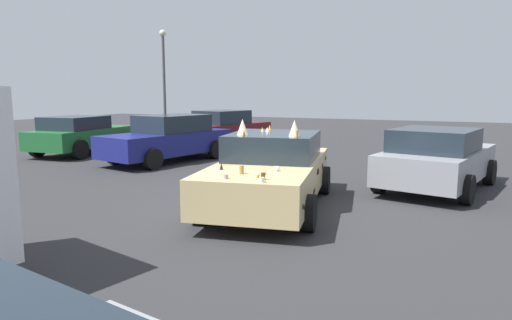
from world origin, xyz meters
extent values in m
plane|color=#2D2D30|center=(0.00, 0.00, 0.00)|extent=(60.00, 60.00, 0.00)
cube|color=#D8BC7F|center=(0.00, 0.00, 0.58)|extent=(4.77, 2.63, 0.65)
cube|color=#1E2833|center=(0.33, 0.06, 1.16)|extent=(2.20, 1.99, 0.50)
cylinder|color=black|center=(-1.20, -1.17, 0.30)|extent=(0.63, 0.33, 0.60)
cylinder|color=black|center=(-1.55, 0.64, 0.30)|extent=(0.63, 0.33, 0.60)
cylinder|color=black|center=(1.55, -0.64, 0.30)|extent=(0.63, 0.33, 0.60)
cylinder|color=black|center=(1.20, 1.17, 0.30)|extent=(0.63, 0.33, 0.60)
ellipsoid|color=black|center=(-0.20, -0.96, 0.45)|extent=(0.11, 0.04, 0.09)
ellipsoid|color=black|center=(-0.66, 0.79, 0.70)|extent=(0.17, 0.05, 0.14)
ellipsoid|color=black|center=(-0.32, -0.99, 0.41)|extent=(0.15, 0.05, 0.15)
ellipsoid|color=black|center=(0.26, -0.87, 0.71)|extent=(0.14, 0.05, 0.12)
ellipsoid|color=black|center=(1.91, -0.55, 0.74)|extent=(0.19, 0.06, 0.08)
ellipsoid|color=black|center=(-1.71, -1.25, 0.53)|extent=(0.12, 0.04, 0.08)
ellipsoid|color=black|center=(0.41, -0.84, 0.69)|extent=(0.12, 0.04, 0.13)
ellipsoid|color=black|center=(-1.50, -1.21, 0.47)|extent=(0.13, 0.04, 0.08)
ellipsoid|color=black|center=(0.72, 1.06, 0.50)|extent=(0.11, 0.04, 0.08)
ellipsoid|color=black|center=(-0.56, 0.81, 0.63)|extent=(0.11, 0.04, 0.14)
ellipsoid|color=black|center=(1.24, -0.68, 0.66)|extent=(0.13, 0.04, 0.13)
ellipsoid|color=black|center=(-0.78, 0.77, 0.50)|extent=(0.20, 0.06, 0.13)
cone|color=tan|center=(-1.45, -0.52, 0.95)|extent=(0.07, 0.07, 0.09)
cylinder|color=#51381E|center=(-1.82, -0.65, 0.96)|extent=(0.09, 0.09, 0.10)
cylinder|color=#A87A38|center=(-1.53, -0.15, 0.98)|extent=(0.10, 0.10, 0.14)
cylinder|color=silver|center=(-2.02, -0.72, 0.95)|extent=(0.12, 0.12, 0.07)
cone|color=black|center=(-1.30, 0.35, 0.96)|extent=(0.09, 0.09, 0.11)
sphere|color=silver|center=(-1.04, -0.57, 0.95)|extent=(0.09, 0.09, 0.09)
sphere|color=tan|center=(-1.69, -0.50, 0.94)|extent=(0.06, 0.06, 0.06)
cylinder|color=gray|center=(-2.00, -0.12, 0.94)|extent=(0.09, 0.09, 0.07)
cone|color=#51381E|center=(-0.43, 0.35, 1.46)|extent=(0.08, 0.08, 0.10)
cone|color=tan|center=(0.60, 0.43, 1.45)|extent=(0.08, 0.08, 0.08)
cylinder|color=#A87A38|center=(-0.21, -0.61, 1.47)|extent=(0.05, 0.05, 0.11)
cone|color=orange|center=(0.98, 0.43, 1.47)|extent=(0.08, 0.08, 0.11)
cone|color=silver|center=(0.63, 0.33, 1.45)|extent=(0.10, 0.10, 0.09)
cone|color=beige|center=(-0.10, -0.52, 1.56)|extent=(0.21, 0.21, 0.30)
cone|color=beige|center=(-0.29, 0.45, 1.56)|extent=(0.21, 0.21, 0.30)
cube|color=#5B1419|center=(8.35, 5.56, 0.62)|extent=(4.36, 2.60, 0.67)
cube|color=#1E2833|center=(8.19, 5.59, 1.22)|extent=(2.24, 1.97, 0.54)
cylinder|color=black|center=(9.78, 6.11, 0.34)|extent=(0.71, 0.37, 0.67)
cylinder|color=black|center=(9.37, 4.42, 0.34)|extent=(0.71, 0.37, 0.67)
cylinder|color=black|center=(7.32, 6.70, 0.34)|extent=(0.71, 0.37, 0.67)
cylinder|color=black|center=(6.92, 5.00, 0.34)|extent=(0.71, 0.37, 0.67)
cube|color=#1E602D|center=(4.26, 9.20, 0.60)|extent=(4.12, 2.13, 0.64)
cube|color=#1E2833|center=(3.89, 9.17, 1.15)|extent=(2.11, 1.81, 0.46)
cylinder|color=black|center=(5.40, 10.22, 0.33)|extent=(0.68, 0.28, 0.66)
cylinder|color=black|center=(5.57, 8.42, 0.33)|extent=(0.68, 0.28, 0.66)
cylinder|color=black|center=(2.95, 9.99, 0.33)|extent=(0.68, 0.28, 0.66)
cylinder|color=black|center=(3.12, 8.18, 0.33)|extent=(0.68, 0.28, 0.66)
cube|color=navy|center=(3.98, 5.28, 0.60)|extent=(4.68, 2.53, 0.68)
cube|color=#1E2833|center=(4.21, 5.23, 1.22)|extent=(2.39, 1.94, 0.55)
cylinder|color=black|center=(2.46, 4.70, 0.31)|extent=(0.65, 0.34, 0.62)
cylinder|color=black|center=(2.81, 6.40, 0.31)|extent=(0.65, 0.34, 0.62)
cylinder|color=black|center=(5.16, 4.16, 0.31)|extent=(0.65, 0.34, 0.62)
cylinder|color=black|center=(5.50, 5.86, 0.31)|extent=(0.65, 0.34, 0.62)
cube|color=gray|center=(3.15, -2.86, 0.59)|extent=(4.23, 2.53, 0.66)
cube|color=#1E2833|center=(2.80, -2.79, 1.16)|extent=(2.19, 1.97, 0.49)
cylinder|color=black|center=(4.54, -2.24, 0.30)|extent=(0.64, 0.34, 0.61)
cylinder|color=black|center=(4.16, -3.99, 0.30)|extent=(0.64, 0.34, 0.61)
cylinder|color=black|center=(2.14, -1.73, 0.30)|extent=(0.64, 0.34, 0.61)
cylinder|color=black|center=(1.77, -3.48, 0.30)|extent=(0.64, 0.34, 0.61)
cylinder|color=#4C4C51|center=(8.37, 8.54, 2.30)|extent=(0.12, 0.12, 4.60)
sphere|color=#EAE5C6|center=(8.37, 8.54, 4.72)|extent=(0.28, 0.28, 0.28)
camera|label=1|loc=(-7.87, -3.33, 2.20)|focal=31.52mm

